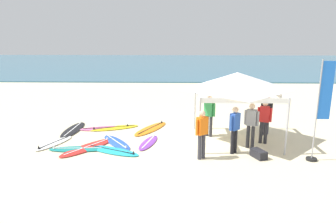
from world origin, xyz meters
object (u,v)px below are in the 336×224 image
(surfboard_pink, at_px, (106,128))
(surfboard_cyan, at_px, (112,150))
(surfboard_red, at_px, (88,147))
(banner_flag, at_px, (320,115))
(surfboard_black, at_px, (73,130))
(person_green, at_px, (209,113))
(person_red, at_px, (264,119))
(surfboard_teal, at_px, (79,149))
(surfboard_purple, at_px, (148,142))
(surfboard_white, at_px, (54,143))
(surfboard_yellow, at_px, (114,128))
(gear_bag_near_tent, at_px, (259,154))
(person_blue, at_px, (235,127))
(person_black, at_px, (266,112))
(person_orange, at_px, (202,131))
(surfboard_blue, at_px, (117,142))
(surfboard_orange, at_px, (151,129))
(person_grey, at_px, (251,122))
(canopy_tent, at_px, (237,82))

(surfboard_pink, bearing_deg, surfboard_cyan, -73.80)
(surfboard_red, xyz_separation_m, banner_flag, (8.05, -0.95, 1.54))
(banner_flag, bearing_deg, surfboard_black, 161.24)
(person_green, height_order, person_red, same)
(surfboard_teal, bearing_deg, banner_flag, -5.23)
(surfboard_purple, xyz_separation_m, banner_flag, (5.80, -1.54, 1.54))
(surfboard_black, xyz_separation_m, person_green, (5.96, -0.63, 0.95))
(surfboard_white, xyz_separation_m, surfboard_cyan, (2.42, -0.72, -0.00))
(surfboard_purple, distance_m, person_red, 4.59)
(surfboard_black, bearing_deg, surfboard_pink, 11.49)
(surfboard_white, distance_m, person_red, 8.23)
(surfboard_white, bearing_deg, surfboard_yellow, 47.51)
(gear_bag_near_tent, bearing_deg, surfboard_teal, 174.87)
(person_blue, bearing_deg, person_black, 52.26)
(surfboard_pink, bearing_deg, person_blue, -28.66)
(surfboard_red, bearing_deg, surfboard_cyan, -17.10)
(person_orange, bearing_deg, surfboard_blue, 155.19)
(surfboard_yellow, relative_size, person_orange, 1.33)
(surfboard_red, bearing_deg, surfboard_orange, 48.51)
(person_grey, relative_size, gear_bag_near_tent, 2.85)
(surfboard_pink, distance_m, person_orange, 5.36)
(banner_flag, bearing_deg, gear_bag_near_tent, 174.40)
(surfboard_pink, xyz_separation_m, surfboard_orange, (2.02, -0.04, -0.00))
(surfboard_pink, bearing_deg, person_black, -5.10)
(surfboard_orange, bearing_deg, person_grey, -29.80)
(surfboard_white, distance_m, gear_bag_near_tent, 7.72)
(surfboard_purple, bearing_deg, surfboard_red, -165.07)
(person_black, bearing_deg, surfboard_pink, 174.90)
(gear_bag_near_tent, bearing_deg, person_orange, -176.00)
(surfboard_purple, relative_size, person_red, 1.10)
(surfboard_cyan, bearing_deg, banner_flag, -5.22)
(canopy_tent, relative_size, person_grey, 1.85)
(surfboard_white, bearing_deg, surfboard_black, 84.48)
(surfboard_yellow, xyz_separation_m, person_grey, (5.60, -2.32, 0.95))
(surfboard_white, xyz_separation_m, person_blue, (6.83, -0.77, 0.95))
(surfboard_teal, distance_m, surfboard_cyan, 1.27)
(surfboard_pink, height_order, surfboard_white, same)
(banner_flag, bearing_deg, person_black, 108.06)
(gear_bag_near_tent, bearing_deg, person_green, 122.43)
(surfboard_pink, height_order, surfboard_orange, same)
(surfboard_purple, bearing_deg, surfboard_pink, 137.43)
(surfboard_orange, relative_size, person_black, 1.45)
(canopy_tent, relative_size, banner_flag, 0.93)
(person_red, height_order, person_blue, same)
(surfboard_teal, relative_size, banner_flag, 0.66)
(surfboard_purple, xyz_separation_m, surfboard_yellow, (-1.73, 1.95, -0.00))
(surfboard_cyan, bearing_deg, surfboard_red, 162.90)
(surfboard_yellow, relative_size, person_green, 1.33)
(surfboard_orange, bearing_deg, person_black, -6.74)
(person_blue, bearing_deg, surfboard_black, 158.92)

